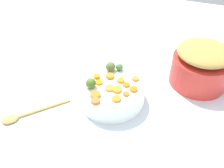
# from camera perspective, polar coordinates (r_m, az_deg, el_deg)

# --- Properties ---
(tabletop) EXTENTS (2.40, 2.40, 0.02)m
(tabletop) POSITION_cam_1_polar(r_m,az_deg,el_deg) (0.97, -0.47, -4.92)
(tabletop) COLOR silver
(tabletop) RESTS_ON ground
(serving_bowl_carrots) EXTENTS (0.26, 0.26, 0.08)m
(serving_bowl_carrots) POSITION_cam_1_polar(r_m,az_deg,el_deg) (0.95, -0.00, -2.20)
(serving_bowl_carrots) COLOR white
(serving_bowl_carrots) RESTS_ON tabletop
(metal_pot) EXTENTS (0.24, 0.24, 0.13)m
(metal_pot) POSITION_cam_1_polar(r_m,az_deg,el_deg) (1.09, 19.84, 2.96)
(metal_pot) COLOR red
(metal_pot) RESTS_ON tabletop
(stuffing_mound) EXTENTS (0.22, 0.22, 0.06)m
(stuffing_mound) POSITION_cam_1_polar(r_m,az_deg,el_deg) (1.04, 20.95, 6.98)
(stuffing_mound) COLOR tan
(stuffing_mound) RESTS_ON metal_pot
(carrot_slice_0) EXTENTS (0.05, 0.05, 0.01)m
(carrot_slice_0) POSITION_cam_1_polar(r_m,az_deg,el_deg) (0.90, 1.04, -1.53)
(carrot_slice_0) COLOR orange
(carrot_slice_0) RESTS_ON serving_bowl_carrots
(carrot_slice_1) EXTENTS (0.04, 0.04, 0.01)m
(carrot_slice_1) POSITION_cam_1_polar(r_m,az_deg,el_deg) (0.87, 1.03, -3.48)
(carrot_slice_1) COLOR orange
(carrot_slice_1) RESTS_ON serving_bowl_carrots
(carrot_slice_2) EXTENTS (0.05, 0.05, 0.01)m
(carrot_slice_2) POSITION_cam_1_polar(r_m,az_deg,el_deg) (0.91, -0.72, -0.93)
(carrot_slice_2) COLOR orange
(carrot_slice_2) RESTS_ON serving_bowl_carrots
(carrot_slice_3) EXTENTS (0.04, 0.04, 0.01)m
(carrot_slice_3) POSITION_cam_1_polar(r_m,az_deg,el_deg) (0.86, -3.93, -3.97)
(carrot_slice_3) COLOR orange
(carrot_slice_3) RESTS_ON serving_bowl_carrots
(carrot_slice_4) EXTENTS (0.03, 0.03, 0.01)m
(carrot_slice_4) POSITION_cam_1_polar(r_m,az_deg,el_deg) (0.96, -3.58, 1.77)
(carrot_slice_4) COLOR orange
(carrot_slice_4) RESTS_ON serving_bowl_carrots
(carrot_slice_5) EXTENTS (0.04, 0.04, 0.01)m
(carrot_slice_5) POSITION_cam_1_polar(r_m,az_deg,el_deg) (0.94, -3.08, 0.36)
(carrot_slice_5) COLOR orange
(carrot_slice_5) RESTS_ON serving_bowl_carrots
(carrot_slice_6) EXTENTS (0.04, 0.04, 0.01)m
(carrot_slice_6) POSITION_cam_1_polar(r_m,az_deg,el_deg) (0.96, 5.50, 1.26)
(carrot_slice_6) COLOR orange
(carrot_slice_6) RESTS_ON serving_bowl_carrots
(carrot_slice_7) EXTENTS (0.04, 0.04, 0.01)m
(carrot_slice_7) POSITION_cam_1_polar(r_m,az_deg,el_deg) (0.95, 2.04, 0.83)
(carrot_slice_7) COLOR orange
(carrot_slice_7) RESTS_ON serving_bowl_carrots
(carrot_slice_8) EXTENTS (0.04, 0.04, 0.01)m
(carrot_slice_8) POSITION_cam_1_polar(r_m,az_deg,el_deg) (0.91, 5.10, -1.22)
(carrot_slice_8) COLOR orange
(carrot_slice_8) RESTS_ON serving_bowl_carrots
(carrot_slice_9) EXTENTS (0.04, 0.04, 0.01)m
(carrot_slice_9) POSITION_cam_1_polar(r_m,az_deg,el_deg) (0.88, -3.93, -2.50)
(carrot_slice_9) COLOR orange
(carrot_slice_9) RESTS_ON serving_bowl_carrots
(carrot_slice_10) EXTENTS (0.04, 0.04, 0.01)m
(carrot_slice_10) POSITION_cam_1_polar(r_m,az_deg,el_deg) (0.93, 3.39, -0.16)
(carrot_slice_10) COLOR orange
(carrot_slice_10) RESTS_ON serving_bowl_carrots
(carrot_slice_11) EXTENTS (0.03, 0.03, 0.01)m
(carrot_slice_11) POSITION_cam_1_polar(r_m,az_deg,el_deg) (0.89, 3.33, -2.34)
(carrot_slice_11) COLOR orange
(carrot_slice_11) RESTS_ON serving_bowl_carrots
(carrot_slice_12) EXTENTS (0.04, 0.04, 0.01)m
(carrot_slice_12) POSITION_cam_1_polar(r_m,az_deg,el_deg) (0.96, -0.47, 1.85)
(carrot_slice_12) COLOR orange
(carrot_slice_12) RESTS_ON serving_bowl_carrots
(brussels_sprout_0) EXTENTS (0.03, 0.03, 0.03)m
(brussels_sprout_0) POSITION_cam_1_polar(r_m,az_deg,el_deg) (1.00, 1.74, 3.98)
(brussels_sprout_0) COLOR #548241
(brussels_sprout_0) RESTS_ON serving_bowl_carrots
(brussels_sprout_1) EXTENTS (0.04, 0.04, 0.04)m
(brussels_sprout_1) POSITION_cam_1_polar(r_m,az_deg,el_deg) (0.99, -0.35, 4.11)
(brussels_sprout_1) COLOR #5F713D
(brussels_sprout_1) RESTS_ON serving_bowl_carrots
(brussels_sprout_2) EXTENTS (0.04, 0.04, 0.04)m
(brussels_sprout_2) POSITION_cam_1_polar(r_m,az_deg,el_deg) (0.91, -5.00, 0.19)
(brussels_sprout_2) COLOR #4D7226
(brussels_sprout_2) RESTS_ON serving_bowl_carrots
(wooden_spoon) EXTENTS (0.20, 0.21, 0.01)m
(wooden_spoon) POSITION_cam_1_polar(r_m,az_deg,el_deg) (0.97, -20.23, -6.91)
(wooden_spoon) COLOR #AC8949
(wooden_spoon) RESTS_ON tabletop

